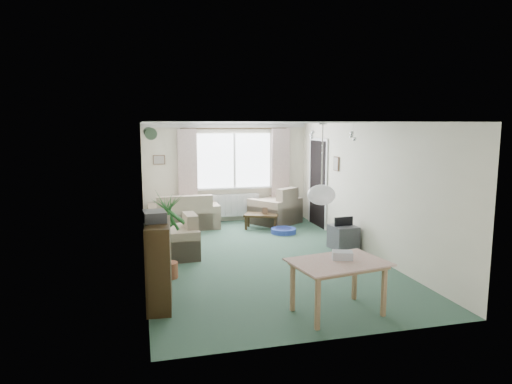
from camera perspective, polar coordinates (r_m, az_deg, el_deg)
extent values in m
plane|color=#305140|center=(8.28, 0.52, -8.19)|extent=(6.50, 6.50, 0.00)
cube|color=white|center=(11.16, -2.73, 3.96)|extent=(1.80, 0.03, 1.30)
cube|color=black|center=(11.05, -2.68, 7.91)|extent=(2.60, 0.03, 0.03)
cube|color=beige|center=(10.91, -8.55, 2.56)|extent=(0.45, 0.08, 2.00)
cube|color=beige|center=(11.37, 3.07, 2.88)|extent=(0.45, 0.08, 2.00)
cube|color=white|center=(11.26, -2.65, -1.64)|extent=(1.20, 0.10, 0.55)
cube|color=black|center=(10.74, 7.78, 1.04)|extent=(0.03, 0.95, 2.00)
sphere|color=white|center=(5.88, 8.18, -0.36)|extent=(0.36, 0.36, 0.36)
cylinder|color=#196626|center=(5.37, -13.21, 7.25)|extent=(1.60, 1.60, 0.12)
sphere|color=silver|center=(9.19, 7.00, 7.44)|extent=(0.20, 0.20, 0.20)
sphere|color=silver|center=(8.22, 12.03, 7.21)|extent=(0.20, 0.20, 0.20)
cube|color=brown|center=(10.94, -12.03, 3.96)|extent=(0.28, 0.03, 0.22)
cube|color=brown|center=(9.77, 10.02, 3.50)|extent=(0.03, 0.24, 0.30)
cube|color=beige|center=(10.64, -9.04, -2.34)|extent=(1.60, 0.86, 0.80)
cube|color=beige|center=(11.02, 2.39, -1.63)|extent=(1.35, 1.34, 0.89)
cube|color=beige|center=(8.34, -10.28, -5.45)|extent=(0.88, 0.92, 0.78)
cube|color=black|center=(10.46, 0.70, -3.69)|extent=(0.87, 0.70, 0.34)
cube|color=brown|center=(10.39, 1.14, -2.35)|extent=(0.12, 0.07, 0.16)
cube|color=black|center=(6.19, -12.03, -8.78)|extent=(0.37, 0.94, 1.12)
cube|color=#37373C|center=(6.07, -12.58, -2.99)|extent=(0.31, 0.37, 0.14)
cylinder|color=#1D5426|center=(7.18, -10.89, -5.46)|extent=(0.72, 0.72, 1.33)
cube|color=#9C8755|center=(5.95, 10.17, -11.75)|extent=(1.16, 0.87, 0.66)
cube|color=#B9B8C4|center=(5.93, 10.75, -7.86)|extent=(0.30, 0.25, 0.12)
cube|color=#37373C|center=(8.95, 10.84, -5.57)|extent=(0.49, 0.53, 0.45)
cylinder|color=navy|center=(10.07, 3.45, -4.86)|extent=(0.69, 0.69, 0.11)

